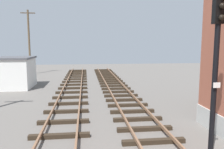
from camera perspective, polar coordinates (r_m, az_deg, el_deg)
The scene contains 3 objects.
signal_mast at distance 8.34m, azimuth 24.93°, elevation 4.65°, with size 0.36×0.40×5.61m.
control_hut at distance 21.85m, azimuth -23.19°, elevation 0.52°, with size 3.00×3.80×2.76m.
utility_pole_far at distance 31.19m, azimuth -20.24°, elevation 7.96°, with size 1.80×0.24×8.22m.
Camera 1 is at (-1.76, -4.74, 3.83)m, focal length 36.14 mm.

